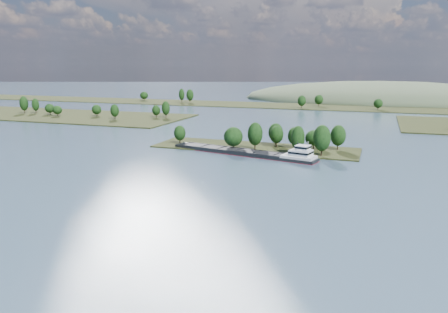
% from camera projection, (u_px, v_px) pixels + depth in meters
% --- Properties ---
extents(ground, '(1800.00, 1800.00, 0.00)m').
position_uv_depth(ground, '(211.00, 178.00, 159.62)').
color(ground, '#394E63').
rests_on(ground, ground).
extents(tree_island, '(100.00, 30.19, 15.19)m').
position_uv_depth(tree_island, '(270.00, 141.00, 210.40)').
color(tree_island, black).
rests_on(tree_island, ground).
extents(left_bank, '(300.00, 80.00, 15.74)m').
position_uv_depth(left_bank, '(15.00, 113.00, 363.37)').
color(left_bank, black).
rests_on(left_bank, ground).
extents(back_shoreline, '(900.00, 60.00, 15.75)m').
position_uv_depth(back_shoreline, '(325.00, 107.00, 414.91)').
color(back_shoreline, black).
rests_on(back_shoreline, ground).
extents(hill_west, '(320.00, 160.00, 44.00)m').
position_uv_depth(hill_west, '(382.00, 101.00, 490.45)').
color(hill_west, '#435238').
rests_on(hill_west, ground).
extents(cargo_barge, '(71.79, 23.78, 9.69)m').
position_uv_depth(cargo_barge, '(252.00, 153.00, 197.99)').
color(cargo_barge, black).
rests_on(cargo_barge, ground).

